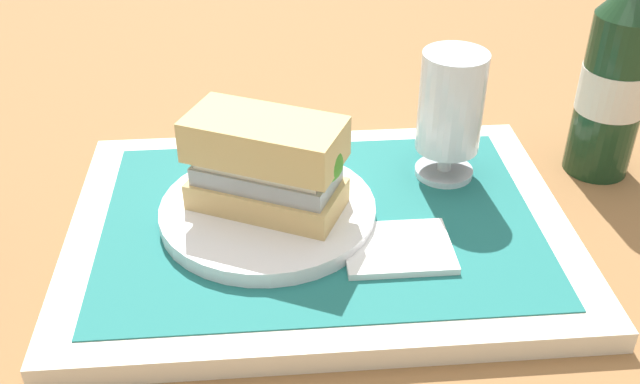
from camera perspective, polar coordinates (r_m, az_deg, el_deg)
name	(u,v)px	position (r m, az deg, el deg)	size (l,w,h in m)	color
ground_plane	(320,238)	(0.66, 0.00, -3.59)	(3.00, 3.00, 0.00)	olive
tray	(320,229)	(0.66, 0.00, -2.89)	(0.44, 0.32, 0.02)	beige
placemat	(320,220)	(0.65, 0.00, -2.15)	(0.38, 0.27, 0.00)	#1E6B66
plate	(268,211)	(0.65, -4.05, -1.50)	(0.19, 0.19, 0.01)	white
sandwich	(269,164)	(0.62, -3.95, 2.20)	(0.14, 0.11, 0.08)	tan
beer_glass	(450,111)	(0.69, 10.06, 6.19)	(0.06, 0.06, 0.12)	silver
napkin_folded	(398,248)	(0.62, 6.03, -4.34)	(0.09, 0.07, 0.01)	white
beer_bottle	(616,76)	(0.77, 21.95, 8.34)	(0.07, 0.07, 0.27)	#19381E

